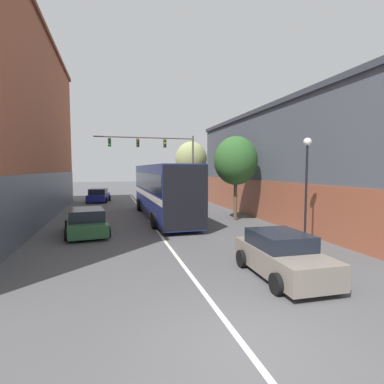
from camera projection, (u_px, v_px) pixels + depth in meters
name	position (u px, v px, depth m)	size (l,w,h in m)	color
ground_plane	(247.00, 350.00, 5.74)	(160.00, 160.00, 0.00)	#4C4C4F
lane_center_line	(151.00, 222.00, 19.51)	(0.14, 40.63, 0.01)	silver
building_right_storefront	(301.00, 162.00, 21.94)	(7.41, 22.77, 7.66)	#4C515B
bus	(163.00, 188.00, 21.32)	(2.96, 12.73, 3.74)	navy
hatchback_foreground	(282.00, 256.00, 9.63)	(2.07, 3.91, 1.41)	slate
parked_car_left_near	(86.00, 222.00, 15.99)	(2.56, 4.72, 1.36)	#285633
parked_car_left_mid	(99.00, 196.00, 31.47)	(2.48, 4.08, 1.41)	navy
traffic_signal_gantry	(162.00, 152.00, 29.67)	(9.74, 0.36, 6.82)	#514C47
street_lamp	(306.00, 179.00, 13.39)	(0.36, 0.36, 4.85)	black
street_tree_near	(236.00, 161.00, 20.04)	(2.96, 2.67, 5.65)	brown
street_tree_far	(191.00, 159.00, 33.81)	(3.59, 3.23, 6.56)	#4C3823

